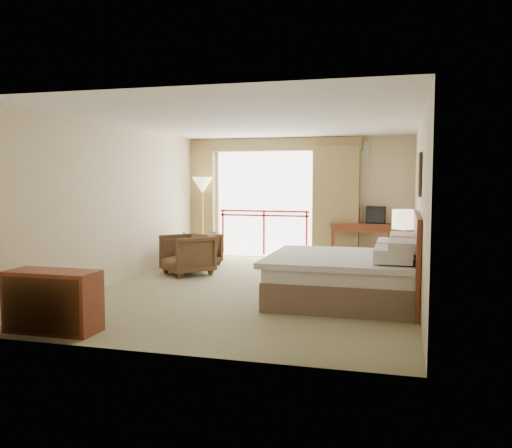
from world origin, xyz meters
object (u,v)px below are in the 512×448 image
(armchair_far, at_px, (203,264))
(dresser, at_px, (53,301))
(table_lamp, at_px, (404,220))
(tv, at_px, (376,215))
(armchair_near, at_px, (187,274))
(floor_lamp, at_px, (202,188))
(side_table, at_px, (183,251))
(nightstand, at_px, (403,270))
(wastebasket, at_px, (341,259))
(desk, at_px, (362,231))
(bed, at_px, (347,276))

(armchair_far, relative_size, dresser, 0.67)
(table_lamp, distance_m, tv, 2.78)
(dresser, bearing_deg, armchair_near, 86.57)
(dresser, bearing_deg, floor_lamp, 91.62)
(tv, distance_m, side_table, 4.17)
(armchair_near, bearing_deg, side_table, 162.22)
(table_lamp, bearing_deg, floor_lamp, 151.03)
(nightstand, xyz_separation_m, wastebasket, (-1.22, 2.05, -0.16))
(armchair_far, bearing_deg, dresser, 57.65)
(table_lamp, xyz_separation_m, desk, (-0.87, 2.79, -0.47))
(floor_lamp, bearing_deg, desk, 5.55)
(wastebasket, xyz_separation_m, armchair_far, (-2.86, -0.44, -0.14))
(bed, bearing_deg, side_table, 149.97)
(armchair_far, bearing_deg, floor_lamp, -103.40)
(bed, distance_m, armchair_near, 3.46)
(bed, relative_size, armchair_far, 2.91)
(desk, height_order, armchair_near, desk)
(nightstand, relative_size, floor_lamp, 0.33)
(tv, height_order, floor_lamp, floor_lamp)
(table_lamp, bearing_deg, side_table, 169.35)
(bed, xyz_separation_m, side_table, (-3.42, 1.98, -0.01))
(bed, distance_m, side_table, 3.95)
(desk, bearing_deg, floor_lamp, -173.50)
(table_lamp, relative_size, side_table, 1.23)
(nightstand, distance_m, dresser, 5.38)
(dresser, bearing_deg, tv, 59.54)
(armchair_far, height_order, armchair_near, armchair_near)
(floor_lamp, bearing_deg, armchair_far, -69.70)
(nightstand, bearing_deg, wastebasket, 123.12)
(desk, xyz_separation_m, dresser, (-3.09, -6.47, -0.29))
(table_lamp, relative_size, floor_lamp, 0.36)
(desk, xyz_separation_m, armchair_far, (-3.21, -1.23, -0.65))
(tv, relative_size, wastebasket, 1.40)
(armchair_near, relative_size, side_table, 1.54)
(bed, xyz_separation_m, wastebasket, (-0.44, 3.18, -0.23))
(bed, height_order, tv, tv)
(tv, bearing_deg, wastebasket, -146.71)
(nightstand, xyz_separation_m, floor_lamp, (-4.41, 2.49, 1.27))
(armchair_far, height_order, side_table, side_table)
(table_lamp, distance_m, armchair_near, 4.07)
(desk, height_order, side_table, desk)
(nightstand, distance_m, armchair_near, 3.93)
(armchair_near, xyz_separation_m, floor_lamp, (-0.51, 2.17, 1.57))
(table_lamp, height_order, desk, table_lamp)
(desk, distance_m, armchair_near, 3.99)
(nightstand, height_order, dresser, dresser)
(armchair_near, relative_size, dresser, 0.76)
(nightstand, height_order, table_lamp, table_lamp)
(armchair_far, bearing_deg, side_table, 47.62)
(bed, bearing_deg, tv, 86.85)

